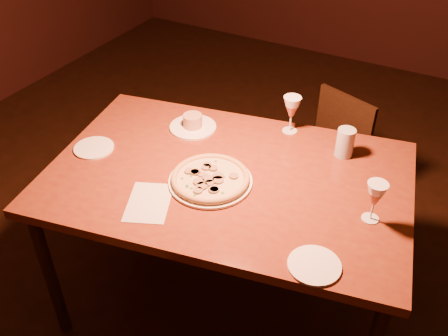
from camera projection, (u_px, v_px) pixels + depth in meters
The scene contains 10 objects.
dining_table at pixel (227, 187), 2.21m from camera, with size 1.72×1.27×0.83m.
chair_far at pixel (328, 154), 2.95m from camera, with size 0.49×0.49×0.79m.
pizza_plate at pixel (210, 179), 2.11m from camera, with size 0.36×0.36×0.04m.
ramekin_saucer at pixel (193, 124), 2.45m from camera, with size 0.23×0.23×0.07m.
wine_glass_far at pixel (291, 115), 2.38m from camera, with size 0.09×0.09×0.19m, color #A65B45, non-canonical shape.
wine_glass_right at pixel (374, 202), 1.89m from camera, with size 0.08×0.08×0.18m, color #A65B45, non-canonical shape.
water_tumbler at pixel (345, 143), 2.24m from camera, with size 0.08×0.08×0.14m, color #ACB4BC.
side_plate_left at pixel (94, 148), 2.32m from camera, with size 0.18×0.18×0.01m, color white.
side_plate_near at pixel (314, 265), 1.74m from camera, with size 0.19×0.19×0.01m, color white.
menu_card at pixel (149, 202), 2.02m from camera, with size 0.17×0.25×0.00m, color beige.
Camera 1 is at (0.55, -1.23, 2.16)m, focal length 40.00 mm.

